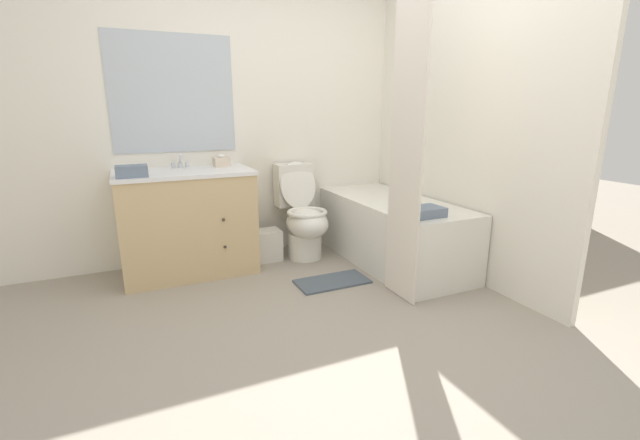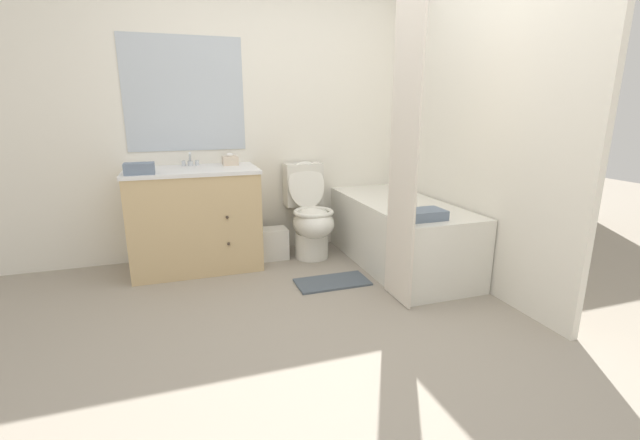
{
  "view_description": "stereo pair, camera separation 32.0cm",
  "coord_description": "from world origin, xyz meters",
  "px_view_note": "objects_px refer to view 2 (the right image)",
  "views": [
    {
      "loc": [
        -1.14,
        -2.03,
        1.33
      ],
      "look_at": [
        0.14,
        0.78,
        0.51
      ],
      "focal_mm": 24.0,
      "sensor_mm": 36.0,
      "label": 1
    },
    {
      "loc": [
        -0.85,
        -2.15,
        1.33
      ],
      "look_at": [
        0.14,
        0.78,
        0.51
      ],
      "focal_mm": 24.0,
      "sensor_mm": 36.0,
      "label": 2
    }
  ],
  "objects_px": {
    "sink_faucet": "(190,162)",
    "bath_towel_folded": "(423,215)",
    "bath_mat": "(332,282)",
    "tissue_box": "(230,160)",
    "toilet": "(310,216)",
    "hand_towel_folded": "(139,169)",
    "wastebasket": "(274,243)",
    "vanity_cabinet": "(195,218)",
    "bathtub": "(399,233)"
  },
  "relations": [
    {
      "from": "sink_faucet",
      "to": "bath_mat",
      "type": "bearing_deg",
      "value": -42.45
    },
    {
      "from": "vanity_cabinet",
      "to": "bath_towel_folded",
      "type": "relative_size",
      "value": 3.37
    },
    {
      "from": "tissue_box",
      "to": "wastebasket",
      "type": "bearing_deg",
      "value": -20.6
    },
    {
      "from": "vanity_cabinet",
      "to": "toilet",
      "type": "height_order",
      "value": "toilet"
    },
    {
      "from": "bathtub",
      "to": "vanity_cabinet",
      "type": "bearing_deg",
      "value": 163.47
    },
    {
      "from": "hand_towel_folded",
      "to": "bath_mat",
      "type": "xyz_separation_m",
      "value": [
        1.34,
        -0.51,
        -0.88
      ]
    },
    {
      "from": "tissue_box",
      "to": "hand_towel_folded",
      "type": "xyz_separation_m",
      "value": [
        -0.7,
        -0.32,
        0.0
      ]
    },
    {
      "from": "sink_faucet",
      "to": "tissue_box",
      "type": "distance_m",
      "value": 0.33
    },
    {
      "from": "bathtub",
      "to": "toilet",
      "type": "bearing_deg",
      "value": 145.6
    },
    {
      "from": "vanity_cabinet",
      "to": "toilet",
      "type": "distance_m",
      "value": 0.99
    },
    {
      "from": "bathtub",
      "to": "wastebasket",
      "type": "xyz_separation_m",
      "value": [
        -0.98,
        0.49,
        -0.15
      ]
    },
    {
      "from": "hand_towel_folded",
      "to": "bath_towel_folded",
      "type": "xyz_separation_m",
      "value": [
        1.88,
        -0.87,
        -0.29
      ]
    },
    {
      "from": "tissue_box",
      "to": "toilet",
      "type": "bearing_deg",
      "value": -14.4
    },
    {
      "from": "tissue_box",
      "to": "bath_towel_folded",
      "type": "height_order",
      "value": "tissue_box"
    },
    {
      "from": "tissue_box",
      "to": "bathtub",
      "type": "bearing_deg",
      "value": -25.14
    },
    {
      "from": "vanity_cabinet",
      "to": "bathtub",
      "type": "distance_m",
      "value": 1.72
    },
    {
      "from": "bath_towel_folded",
      "to": "bath_mat",
      "type": "xyz_separation_m",
      "value": [
        -0.54,
        0.36,
        -0.59
      ]
    },
    {
      "from": "sink_faucet",
      "to": "hand_towel_folded",
      "type": "height_order",
      "value": "sink_faucet"
    },
    {
      "from": "sink_faucet",
      "to": "bath_towel_folded",
      "type": "distance_m",
      "value": 1.97
    },
    {
      "from": "wastebasket",
      "to": "hand_towel_folded",
      "type": "relative_size",
      "value": 1.29
    },
    {
      "from": "hand_towel_folded",
      "to": "bath_mat",
      "type": "height_order",
      "value": "hand_towel_folded"
    },
    {
      "from": "toilet",
      "to": "hand_towel_folded",
      "type": "height_order",
      "value": "hand_towel_folded"
    },
    {
      "from": "tissue_box",
      "to": "bath_towel_folded",
      "type": "bearing_deg",
      "value": -45.57
    },
    {
      "from": "vanity_cabinet",
      "to": "wastebasket",
      "type": "relative_size",
      "value": 3.81
    },
    {
      "from": "vanity_cabinet",
      "to": "tissue_box",
      "type": "distance_m",
      "value": 0.58
    },
    {
      "from": "toilet",
      "to": "bathtub",
      "type": "distance_m",
      "value": 0.8
    },
    {
      "from": "tissue_box",
      "to": "sink_faucet",
      "type": "bearing_deg",
      "value": 171.84
    },
    {
      "from": "hand_towel_folded",
      "to": "tissue_box",
      "type": "bearing_deg",
      "value": 24.73
    },
    {
      "from": "sink_faucet",
      "to": "hand_towel_folded",
      "type": "xyz_separation_m",
      "value": [
        -0.38,
        -0.37,
        0.01
      ]
    },
    {
      "from": "toilet",
      "to": "bath_mat",
      "type": "xyz_separation_m",
      "value": [
        -0.03,
        -0.66,
        -0.37
      ]
    },
    {
      "from": "bathtub",
      "to": "tissue_box",
      "type": "xyz_separation_m",
      "value": [
        -1.32,
        0.62,
        0.6
      ]
    },
    {
      "from": "bath_towel_folded",
      "to": "bath_mat",
      "type": "height_order",
      "value": "bath_towel_folded"
    },
    {
      "from": "bathtub",
      "to": "bath_towel_folded",
      "type": "distance_m",
      "value": 0.67
    },
    {
      "from": "tissue_box",
      "to": "vanity_cabinet",
      "type": "bearing_deg",
      "value": -158.29
    },
    {
      "from": "sink_faucet",
      "to": "tissue_box",
      "type": "height_order",
      "value": "sink_faucet"
    },
    {
      "from": "toilet",
      "to": "bathtub",
      "type": "height_order",
      "value": "toilet"
    },
    {
      "from": "hand_towel_folded",
      "to": "bath_towel_folded",
      "type": "bearing_deg",
      "value": -24.98
    },
    {
      "from": "vanity_cabinet",
      "to": "bath_mat",
      "type": "height_order",
      "value": "vanity_cabinet"
    },
    {
      "from": "toilet",
      "to": "tissue_box",
      "type": "bearing_deg",
      "value": 165.6
    },
    {
      "from": "bathtub",
      "to": "bath_towel_folded",
      "type": "xyz_separation_m",
      "value": [
        -0.14,
        -0.58,
        0.31
      ]
    },
    {
      "from": "vanity_cabinet",
      "to": "hand_towel_folded",
      "type": "bearing_deg",
      "value": -152.75
    },
    {
      "from": "sink_faucet",
      "to": "toilet",
      "type": "xyz_separation_m",
      "value": [
        0.99,
        -0.22,
        -0.5
      ]
    },
    {
      "from": "wastebasket",
      "to": "bath_towel_folded",
      "type": "distance_m",
      "value": 1.44
    },
    {
      "from": "toilet",
      "to": "bathtub",
      "type": "xyz_separation_m",
      "value": [
        0.66,
        -0.45,
        -0.09
      ]
    },
    {
      "from": "wastebasket",
      "to": "tissue_box",
      "type": "relative_size",
      "value": 2.0
    },
    {
      "from": "wastebasket",
      "to": "hand_towel_folded",
      "type": "distance_m",
      "value": 1.3
    },
    {
      "from": "hand_towel_folded",
      "to": "bath_towel_folded",
      "type": "distance_m",
      "value": 2.09
    },
    {
      "from": "tissue_box",
      "to": "hand_towel_folded",
      "type": "relative_size",
      "value": 0.64
    },
    {
      "from": "vanity_cabinet",
      "to": "bath_mat",
      "type": "relative_size",
      "value": 1.86
    },
    {
      "from": "wastebasket",
      "to": "bath_mat",
      "type": "height_order",
      "value": "wastebasket"
    }
  ]
}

